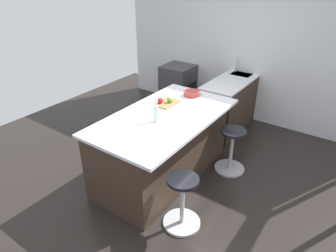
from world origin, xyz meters
TOP-DOWN VIEW (x-y plane):
  - ground_plane at (0.00, 0.00)m, footprint 6.86×6.86m
  - interior_partition_left at (-2.64, 0.00)m, footprint 0.12×5.13m
  - sink_cabinet at (-2.29, 0.08)m, footprint 1.90×0.60m
  - oven_range at (-2.29, -1.22)m, footprint 0.60×0.61m
  - kitchen_island at (-0.14, -0.06)m, footprint 2.07×1.16m
  - stool_by_window at (-0.79, 0.70)m, footprint 0.44×0.44m
  - stool_middle at (0.52, 0.70)m, footprint 0.44×0.44m
  - cutting_board at (-0.46, -0.20)m, footprint 0.36×0.24m
  - apple_green at (-0.48, -0.17)m, footprint 0.08×0.08m
  - apple_red at (-0.38, -0.27)m, footprint 0.08×0.08m
  - water_bottle at (0.07, 0.00)m, footprint 0.06×0.06m
  - fruit_bowl at (-0.92, -0.07)m, footprint 0.25×0.25m

SIDE VIEW (x-z plane):
  - ground_plane at x=0.00m, z-range 0.00..0.00m
  - stool_by_window at x=-0.79m, z-range -0.02..0.64m
  - stool_middle at x=0.52m, z-range -0.02..0.64m
  - oven_range at x=-2.29m, z-range 0.00..0.88m
  - sink_cabinet at x=-2.29m, z-range -0.13..1.06m
  - kitchen_island at x=-0.14m, z-range 0.00..0.96m
  - cutting_board at x=-0.46m, z-range 0.96..0.98m
  - fruit_bowl at x=-0.92m, z-range 0.96..1.03m
  - apple_red at x=-0.38m, z-range 0.98..1.06m
  - apple_green at x=-0.48m, z-range 0.98..1.06m
  - water_bottle at x=0.07m, z-range 0.92..1.24m
  - interior_partition_left at x=-2.64m, z-range 0.00..2.69m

